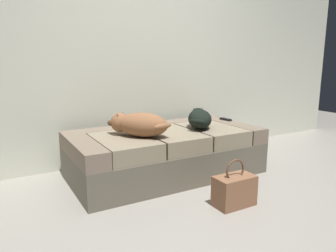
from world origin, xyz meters
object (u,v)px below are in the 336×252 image
couch (165,152)px  dog_dark (199,118)px  handbag (234,190)px  dog_tan (139,124)px  tv_remote (226,119)px

couch → dog_dark: 0.49m
couch → handbag: 0.89m
dog_tan → dog_dark: (0.69, 0.04, -0.01)m
couch → dog_dark: size_ratio=3.55×
dog_tan → handbag: 1.00m
dog_dark → tv_remote: 0.52m
tv_remote → handbag: size_ratio=0.40×
dog_tan → dog_dark: 0.69m
couch → dog_dark: (0.36, -0.06, 0.32)m
tv_remote → handbag: tv_remote is taller
dog_tan → handbag: bearing=-60.2°
couch → handbag: couch is taller
handbag → dog_dark: bearing=73.7°
tv_remote → dog_tan: bearing=-176.2°
couch → handbag: bearing=-82.2°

